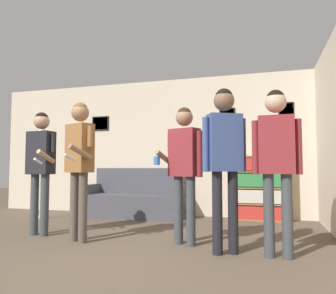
{
  "coord_description": "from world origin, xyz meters",
  "views": [
    {
      "loc": [
        1.8,
        -2.53,
        0.92
      ],
      "look_at": [
        0.5,
        1.86,
        1.22
      ],
      "focal_mm": 35.0,
      "sensor_mm": 36.0,
      "label": 1
    }
  ],
  "objects_px": {
    "floor_lamp": "(41,170)",
    "person_spectator_far_right": "(277,153)",
    "person_player_foreground_center": "(79,154)",
    "drinking_cup": "(270,153)",
    "person_player_foreground_left": "(41,159)",
    "person_spectator_near_bookshelf": "(225,150)",
    "person_watcher_holding_cup": "(184,160)",
    "couch": "(134,201)",
    "bookshelf": "(261,188)"
  },
  "relations": [
    {
      "from": "person_player_foreground_left",
      "to": "person_spectator_far_right",
      "type": "xyz_separation_m",
      "value": [
        3.11,
        -0.26,
        0.03
      ]
    },
    {
      "from": "person_player_foreground_center",
      "to": "person_spectator_near_bookshelf",
      "type": "relative_size",
      "value": 0.98
    },
    {
      "from": "person_spectator_near_bookshelf",
      "to": "floor_lamp",
      "type": "bearing_deg",
      "value": 156.39
    },
    {
      "from": "person_watcher_holding_cup",
      "to": "bookshelf",
      "type": "bearing_deg",
      "value": 68.28
    },
    {
      "from": "couch",
      "to": "person_watcher_holding_cup",
      "type": "relative_size",
      "value": 1.14
    },
    {
      "from": "person_watcher_holding_cup",
      "to": "person_spectator_near_bookshelf",
      "type": "height_order",
      "value": "person_spectator_near_bookshelf"
    },
    {
      "from": "person_player_foreground_center",
      "to": "person_watcher_holding_cup",
      "type": "distance_m",
      "value": 1.34
    },
    {
      "from": "bookshelf",
      "to": "floor_lamp",
      "type": "distance_m",
      "value": 4.01
    },
    {
      "from": "person_player_foreground_left",
      "to": "person_player_foreground_center",
      "type": "bearing_deg",
      "value": -14.94
    },
    {
      "from": "person_player_foreground_left",
      "to": "person_player_foreground_center",
      "type": "height_order",
      "value": "person_player_foreground_center"
    },
    {
      "from": "couch",
      "to": "person_player_foreground_left",
      "type": "bearing_deg",
      "value": -106.13
    },
    {
      "from": "bookshelf",
      "to": "person_spectator_far_right",
      "type": "xyz_separation_m",
      "value": [
        0.2,
        -2.47,
        0.52
      ]
    },
    {
      "from": "floor_lamp",
      "to": "person_spectator_near_bookshelf",
      "type": "relative_size",
      "value": 0.93
    },
    {
      "from": "person_spectator_far_right",
      "to": "bookshelf",
      "type": "bearing_deg",
      "value": 94.53
    },
    {
      "from": "bookshelf",
      "to": "drinking_cup",
      "type": "distance_m",
      "value": 0.65
    },
    {
      "from": "person_spectator_near_bookshelf",
      "to": "couch",
      "type": "bearing_deg",
      "value": 131.19
    },
    {
      "from": "floor_lamp",
      "to": "person_spectator_far_right",
      "type": "bearing_deg",
      "value": -20.77
    },
    {
      "from": "floor_lamp",
      "to": "drinking_cup",
      "type": "distance_m",
      "value": 4.18
    },
    {
      "from": "couch",
      "to": "person_spectator_far_right",
      "type": "height_order",
      "value": "person_spectator_far_right"
    },
    {
      "from": "person_player_foreground_center",
      "to": "person_spectator_near_bookshelf",
      "type": "xyz_separation_m",
      "value": [
        1.84,
        -0.07,
        0.03
      ]
    },
    {
      "from": "couch",
      "to": "floor_lamp",
      "type": "height_order",
      "value": "floor_lamp"
    },
    {
      "from": "couch",
      "to": "floor_lamp",
      "type": "bearing_deg",
      "value": -155.07
    },
    {
      "from": "person_player_foreground_center",
      "to": "person_watcher_holding_cup",
      "type": "relative_size",
      "value": 1.06
    },
    {
      "from": "person_watcher_holding_cup",
      "to": "couch",
      "type": "bearing_deg",
      "value": 126.46
    },
    {
      "from": "person_player_foreground_center",
      "to": "person_spectator_near_bookshelf",
      "type": "bearing_deg",
      "value": -2.15
    },
    {
      "from": "person_watcher_holding_cup",
      "to": "person_spectator_near_bookshelf",
      "type": "xyz_separation_m",
      "value": [
        0.52,
        -0.29,
        0.1
      ]
    },
    {
      "from": "bookshelf",
      "to": "person_watcher_holding_cup",
      "type": "distance_m",
      "value": 2.39
    },
    {
      "from": "person_player_foreground_left",
      "to": "person_watcher_holding_cup",
      "type": "xyz_separation_m",
      "value": [
        2.05,
        0.02,
        -0.02
      ]
    },
    {
      "from": "person_spectator_far_right",
      "to": "person_watcher_holding_cup",
      "type": "bearing_deg",
      "value": 164.83
    },
    {
      "from": "couch",
      "to": "person_watcher_holding_cup",
      "type": "height_order",
      "value": "person_watcher_holding_cup"
    },
    {
      "from": "drinking_cup",
      "to": "floor_lamp",
      "type": "bearing_deg",
      "value": -167.29
    },
    {
      "from": "person_spectator_near_bookshelf",
      "to": "drinking_cup",
      "type": "height_order",
      "value": "person_spectator_near_bookshelf"
    },
    {
      "from": "floor_lamp",
      "to": "person_player_foreground_left",
      "type": "relative_size",
      "value": 0.98
    },
    {
      "from": "couch",
      "to": "floor_lamp",
      "type": "xyz_separation_m",
      "value": [
        -1.56,
        -0.72,
        0.6
      ]
    },
    {
      "from": "person_player_foreground_center",
      "to": "person_spectator_far_right",
      "type": "distance_m",
      "value": 2.38
    },
    {
      "from": "person_player_foreground_left",
      "to": "person_spectator_near_bookshelf",
      "type": "height_order",
      "value": "person_spectator_near_bookshelf"
    },
    {
      "from": "bookshelf",
      "to": "person_spectator_near_bookshelf",
      "type": "relative_size",
      "value": 0.63
    },
    {
      "from": "person_spectator_far_right",
      "to": "drinking_cup",
      "type": "xyz_separation_m",
      "value": [
        -0.02,
        2.47,
        0.11
      ]
    },
    {
      "from": "person_player_foreground_left",
      "to": "drinking_cup",
      "type": "xyz_separation_m",
      "value": [
        3.09,
        2.2,
        0.14
      ]
    },
    {
      "from": "person_player_foreground_center",
      "to": "bookshelf",
      "type": "bearing_deg",
      "value": 47.63
    },
    {
      "from": "bookshelf",
      "to": "person_spectator_far_right",
      "type": "distance_m",
      "value": 2.53
    },
    {
      "from": "person_player_foreground_center",
      "to": "person_watcher_holding_cup",
      "type": "xyz_separation_m",
      "value": [
        1.32,
        0.22,
        -0.07
      ]
    },
    {
      "from": "person_spectator_near_bookshelf",
      "to": "person_spectator_far_right",
      "type": "distance_m",
      "value": 0.54
    },
    {
      "from": "person_player_foreground_center",
      "to": "person_spectator_near_bookshelf",
      "type": "height_order",
      "value": "person_spectator_near_bookshelf"
    },
    {
      "from": "couch",
      "to": "person_player_foreground_center",
      "type": "xyz_separation_m",
      "value": [
        0.15,
        -2.21,
        0.8
      ]
    },
    {
      "from": "person_player_foreground_center",
      "to": "person_spectator_far_right",
      "type": "relative_size",
      "value": 1.01
    },
    {
      "from": "couch",
      "to": "floor_lamp",
      "type": "relative_size",
      "value": 1.14
    },
    {
      "from": "person_player_foreground_left",
      "to": "person_spectator_near_bookshelf",
      "type": "xyz_separation_m",
      "value": [
        2.57,
        -0.26,
        0.07
      ]
    },
    {
      "from": "person_player_foreground_center",
      "to": "drinking_cup",
      "type": "height_order",
      "value": "person_player_foreground_center"
    },
    {
      "from": "person_player_foreground_left",
      "to": "drinking_cup",
      "type": "height_order",
      "value": "person_player_foreground_left"
    }
  ]
}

